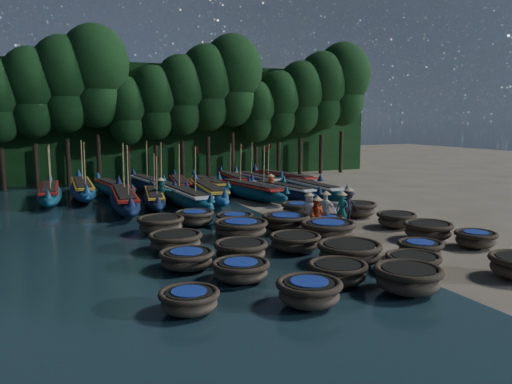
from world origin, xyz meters
name	(u,v)px	position (x,y,z in m)	size (l,w,h in m)	color
ground	(293,227)	(0.00, 0.00, 0.00)	(120.00, 120.00, 0.00)	gray
foliage_wall	(170,122)	(0.00, 23.50, 5.00)	(40.00, 3.00, 10.00)	black
coracle_0	(189,300)	(-7.98, -8.59, 0.38)	(1.82, 1.82, 0.65)	brown
coracle_1	(309,291)	(-4.69, -9.53, 0.44)	(2.22, 2.22, 0.77)	brown
coracle_2	(408,278)	(-1.36, -9.84, 0.48)	(2.14, 2.14, 0.84)	brown
coracle_3	(413,263)	(0.18, -8.35, 0.38)	(2.33, 2.33, 0.67)	brown
coracle_5	(241,270)	(-5.63, -6.67, 0.39)	(2.40, 2.40, 0.68)	brown
coracle_6	(338,272)	(-2.85, -8.22, 0.41)	(2.21, 2.21, 0.72)	brown
coracle_7	(349,252)	(-1.25, -6.58, 0.47)	(2.52, 2.52, 0.83)	brown
coracle_8	(420,249)	(1.66, -7.06, 0.40)	(2.11, 2.11, 0.69)	brown
coracle_9	(476,238)	(4.95, -6.73, 0.40)	(2.06, 2.06, 0.69)	brown
coracle_10	(187,259)	(-6.88, -4.66, 0.39)	(2.00, 2.00, 0.68)	brown
coracle_11	(241,250)	(-4.77, -4.63, 0.46)	(2.37, 2.37, 0.79)	brown
coracle_12	(295,241)	(-2.16, -4.07, 0.40)	(2.11, 2.11, 0.70)	brown
coracle_13	(328,230)	(0.03, -3.11, 0.49)	(2.98, 2.98, 0.84)	brown
coracle_14	(428,230)	(4.10, -4.89, 0.46)	(2.50, 2.50, 0.80)	brown
coracle_15	(175,241)	(-6.58, -2.05, 0.43)	(2.21, 2.21, 0.75)	brown
coracle_16	(241,228)	(-3.31, -1.14, 0.46)	(2.67, 2.67, 0.80)	brown
coracle_17	(286,222)	(-0.85, -0.78, 0.47)	(2.65, 2.65, 0.82)	brown
coracle_18	(327,222)	(1.18, -1.21, 0.38)	(1.68, 1.68, 0.66)	brown
coracle_19	(396,219)	(4.50, -2.31, 0.43)	(2.11, 2.11, 0.74)	brown
coracle_20	(161,224)	(-6.39, 1.22, 0.46)	(2.19, 2.19, 0.80)	brown
coracle_21	(195,217)	(-4.45, 2.18, 0.44)	(2.37, 2.37, 0.76)	brown
coracle_22	(235,219)	(-2.66, 1.25, 0.37)	(2.03, 2.03, 0.64)	brown
coracle_23	(298,208)	(1.56, 2.31, 0.42)	(2.14, 2.14, 0.72)	brown
coracle_24	(358,209)	(4.33, 0.67, 0.46)	(2.18, 2.18, 0.81)	brown
long_boat_2	(124,200)	(-6.90, 8.00, 0.62)	(2.40, 9.11, 3.88)	#10243D
long_boat_3	(154,198)	(-4.96, 8.73, 0.50)	(2.52, 7.36, 3.17)	#10243D
long_boat_4	(185,197)	(-3.34, 7.69, 0.60)	(2.00, 8.84, 3.76)	navy
long_boat_5	(208,192)	(-1.40, 8.93, 0.60)	(2.46, 8.89, 1.57)	navy
long_boat_6	(249,190)	(1.41, 8.75, 0.58)	(2.86, 8.42, 3.63)	navy
long_boat_7	(282,191)	(3.50, 7.97, 0.53)	(2.61, 7.76, 1.38)	#10243D
long_boat_8	(311,189)	(5.44, 7.56, 0.56)	(1.84, 8.38, 1.48)	navy
long_boat_9	(49,193)	(-10.79, 12.87, 0.58)	(1.92, 8.58, 3.65)	navy
long_boat_10	(83,189)	(-8.68, 13.78, 0.61)	(1.89, 9.06, 3.85)	navy
long_boat_11	(114,189)	(-6.70, 13.33, 0.54)	(2.55, 8.04, 1.43)	navy
long_boat_12	(152,185)	(-3.96, 13.77, 0.59)	(2.61, 8.72, 3.73)	#10243D
long_boat_13	(180,185)	(-1.99, 13.55, 0.54)	(2.61, 7.90, 1.41)	#10243D
long_boat_14	(209,185)	(0.03, 12.85, 0.52)	(1.44, 7.77, 1.37)	navy
long_boat_15	(234,180)	(2.61, 14.54, 0.53)	(2.04, 7.88, 3.36)	#10243D
long_boat_16	(258,181)	(4.23, 13.55, 0.55)	(2.00, 8.08, 3.44)	navy
long_boat_17	(285,179)	(6.24, 12.88, 0.60)	(2.89, 8.85, 1.58)	#10243D
fisherman_0	(309,209)	(0.70, -0.31, 0.88)	(0.94, 0.93, 1.84)	silver
fisherman_1	(342,208)	(2.15, -1.04, 0.94)	(0.65, 0.73, 1.88)	#186662
fisherman_2	(317,214)	(0.51, -1.39, 0.85)	(0.94, 0.98, 1.80)	#CF421B
fisherman_3	(349,205)	(3.00, -0.39, 0.91)	(1.19, 0.76, 1.95)	black
fisherman_4	(326,209)	(1.29, -0.90, 0.93)	(0.97, 1.07, 1.95)	silver
fisherman_5	(161,192)	(-4.61, 8.36, 0.88)	(1.60, 1.25, 1.89)	#186662
fisherman_6	(271,185)	(3.14, 8.98, 0.82)	(0.52, 0.74, 1.70)	#CF421B
tree_2	(31,91)	(-11.40, 20.00, 7.32)	(4.51, 4.51, 10.63)	black
tree_3	(64,83)	(-9.10, 20.00, 8.00)	(4.92, 4.92, 11.60)	black
tree_4	(95,75)	(-6.80, 20.00, 8.67)	(5.34, 5.34, 12.58)	black
tree_5	(126,110)	(-4.50, 20.00, 5.97)	(3.68, 3.68, 8.68)	black
tree_6	(154,102)	(-2.20, 20.00, 6.65)	(4.09, 4.09, 9.65)	black
tree_7	(181,94)	(0.10, 20.00, 7.32)	(4.51, 4.51, 10.63)	black
tree_8	(207,87)	(2.40, 20.00, 8.00)	(4.92, 4.92, 11.60)	black
tree_9	(232,80)	(4.70, 20.00, 8.67)	(5.34, 5.34, 12.58)	black
tree_10	(256,111)	(7.00, 20.00, 5.97)	(3.68, 3.68, 8.68)	black
tree_11	(279,104)	(9.30, 20.00, 6.65)	(4.09, 4.09, 9.65)	black
tree_12	(301,97)	(11.60, 20.00, 7.32)	(4.51, 4.51, 10.63)	black
tree_13	(322,90)	(13.90, 20.00, 8.00)	(4.92, 4.92, 11.60)	black
tree_14	(343,83)	(16.20, 20.00, 8.67)	(5.34, 5.34, 12.58)	black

